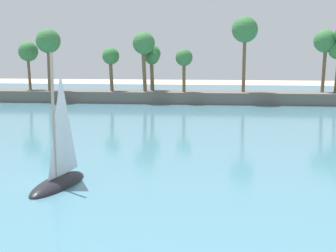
{
  "coord_description": "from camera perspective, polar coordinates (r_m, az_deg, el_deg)",
  "views": [
    {
      "loc": [
        2.45,
        -5.28,
        8.02
      ],
      "look_at": [
        0.14,
        15.57,
        4.81
      ],
      "focal_mm": 53.13,
      "sensor_mm": 36.0,
      "label": 1
    }
  ],
  "objects": [
    {
      "name": "sea",
      "position": [
        65.57,
        4.13,
        1.68
      ],
      "size": [
        220.0,
        101.28,
        0.06
      ],
      "primitive_type": "cube",
      "color": "teal",
      "rests_on": "ground"
    },
    {
      "name": "palm_headland",
      "position": [
        75.83,
        3.76,
        5.06
      ],
      "size": [
        89.3,
        6.33,
        12.96
      ],
      "color": "#605B54",
      "rests_on": "ground"
    },
    {
      "name": "sailboat_near_shore",
      "position": [
        30.27,
        -12.41,
        -5.27
      ],
      "size": [
        2.75,
        6.02,
        8.42
      ],
      "color": "black",
      "rests_on": "sea"
    }
  ]
}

